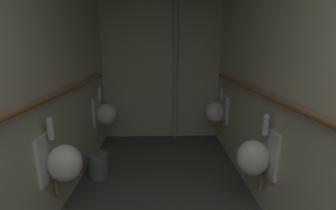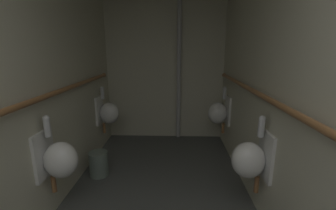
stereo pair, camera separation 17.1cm
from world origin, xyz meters
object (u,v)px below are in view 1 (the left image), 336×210
object	(u,v)px
urinal_left_mid	(62,162)
urinal_right_mid	(255,157)
waste_bin	(99,166)
urinal_left_far	(105,113)
urinal_right_far	(216,112)
standpipe_back_wall	(175,66)

from	to	relation	value
urinal_left_mid	urinal_right_mid	world-z (taller)	same
urinal_right_mid	waste_bin	bearing A→B (deg)	157.02
urinal_left_far	urinal_right_far	size ratio (longest dim) A/B	1.00
urinal_right_mid	urinal_right_far	bearing A→B (deg)	90.00
urinal_left_mid	urinal_left_far	distance (m)	1.56
urinal_left_mid	urinal_right_far	distance (m)	2.38
urinal_right_far	standpipe_back_wall	distance (m)	1.04
standpipe_back_wall	urinal_right_mid	bearing A→B (deg)	-72.51
urinal_right_mid	urinal_right_far	size ratio (longest dim) A/B	1.00
urinal_right_mid	standpipe_back_wall	world-z (taller)	standpipe_back_wall
urinal_right_far	waste_bin	xyz separation A→B (m)	(-1.67, -0.85, -0.46)
urinal_left_mid	standpipe_back_wall	size ratio (longest dim) A/B	0.29
urinal_left_far	standpipe_back_wall	xyz separation A→B (m)	(1.12, 0.51, 0.69)
urinal_left_far	urinal_right_mid	xyz separation A→B (m)	(1.75, -1.50, 0.00)
urinal_right_far	standpipe_back_wall	world-z (taller)	standpipe_back_wall
urinal_left_mid	urinal_right_far	world-z (taller)	same
urinal_left_far	standpipe_back_wall	bearing A→B (deg)	24.70
waste_bin	urinal_left_mid	bearing A→B (deg)	-96.12
urinal_right_mid	waste_bin	xyz separation A→B (m)	(-1.67, 0.71, -0.46)
urinal_right_far	waste_bin	bearing A→B (deg)	-153.11
urinal_right_mid	urinal_left_mid	bearing A→B (deg)	-178.18
urinal_left_mid	urinal_left_far	world-z (taller)	same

